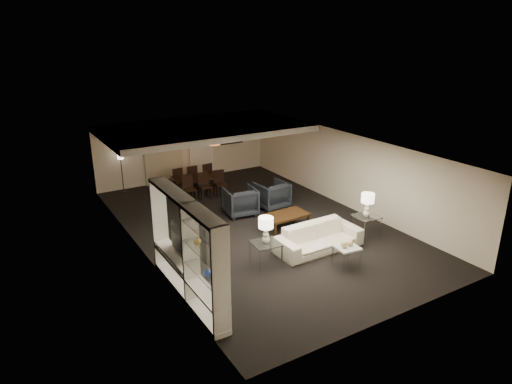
{
  "coord_description": "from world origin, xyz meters",
  "views": [
    {
      "loc": [
        -6.56,
        -10.96,
        5.63
      ],
      "look_at": [
        0.0,
        0.0,
        1.1
      ],
      "focal_mm": 32.0,
      "sensor_mm": 36.0,
      "label": 1
    }
  ],
  "objects": [
    {
      "name": "door",
      "position": [
        0.7,
        5.47,
        1.05
      ],
      "size": [
        0.9,
        0.05,
        2.1
      ],
      "primitive_type": "cube",
      "color": "silver",
      "rests_on": "wall_back"
    },
    {
      "name": "coffee_table",
      "position": [
        0.65,
        -0.63,
        0.24
      ],
      "size": [
        1.35,
        0.82,
        0.48
      ],
      "primitive_type": null,
      "rotation": [
        0.0,
        0.0,
        0.03
      ],
      "color": "#311D0D",
      "rests_on": "floor"
    },
    {
      "name": "curtains",
      "position": [
        -0.9,
        5.42,
        1.2
      ],
      "size": [
        1.5,
        0.12,
        2.4
      ],
      "primitive_type": "cube",
      "color": "beige",
      "rests_on": "wall_back"
    },
    {
      "name": "painting",
      "position": [
        2.1,
        5.46,
        1.55
      ],
      "size": [
        0.95,
        0.04,
        0.65
      ],
      "primitive_type": "cube",
      "color": "#142D38",
      "rests_on": "wall_back"
    },
    {
      "name": "pendant_light",
      "position": [
        0.3,
        3.5,
        1.92
      ],
      "size": [
        0.52,
        0.52,
        0.24
      ],
      "primitive_type": "cylinder",
      "color": "#D8591E",
      "rests_on": "ceiling_soffit"
    },
    {
      "name": "wall_front",
      "position": [
        0.0,
        -5.5,
        1.25
      ],
      "size": [
        7.0,
        0.02,
        2.5
      ],
      "primitive_type": "cube",
      "color": "beige",
      "rests_on": "ground"
    },
    {
      "name": "gold_gourd_a",
      "position": [
        0.55,
        -3.33,
        0.64
      ],
      "size": [
        0.18,
        0.18,
        0.18
      ],
      "primitive_type": "sphere",
      "color": "#D8BE72",
      "rests_on": "marble_table"
    },
    {
      "name": "wall_left",
      "position": [
        -3.5,
        0.0,
        1.25
      ],
      "size": [
        0.02,
        11.0,
        2.5
      ],
      "primitive_type": "cube",
      "color": "beige",
      "rests_on": "ground"
    },
    {
      "name": "television",
      "position": [
        -3.28,
        -1.96,
        1.08
      ],
      "size": [
        1.13,
        0.15,
        0.65
      ],
      "primitive_type": "imported",
      "rotation": [
        0.0,
        0.0,
        1.57
      ],
      "color": "black",
      "rests_on": "media_unit"
    },
    {
      "name": "floor_speaker",
      "position": [
        -2.35,
        -1.33,
        0.63
      ],
      "size": [
        0.18,
        0.18,
        1.26
      ],
      "primitive_type": "cube",
      "rotation": [
        0.0,
        0.0,
        -0.34
      ],
      "color": "black",
      "rests_on": "floor"
    },
    {
      "name": "wall_back",
      "position": [
        0.0,
        5.5,
        1.25
      ],
      "size": [
        7.0,
        0.02,
        2.5
      ],
      "primitive_type": "cube",
      "color": "beige",
      "rests_on": "ground"
    },
    {
      "name": "sofa",
      "position": [
        0.65,
        -2.23,
        0.35
      ],
      "size": [
        2.43,
        0.97,
        0.71
      ],
      "primitive_type": "imported",
      "rotation": [
        0.0,
        0.0,
        0.01
      ],
      "color": "beige",
      "rests_on": "floor"
    },
    {
      "name": "chair_nr",
      "position": [
        0.32,
        3.01,
        0.45
      ],
      "size": [
        0.47,
        0.47,
        0.91
      ],
      "primitive_type": null,
      "rotation": [
        0.0,
        0.0,
        -0.11
      ],
      "color": "black",
      "rests_on": "floor"
    },
    {
      "name": "ceiling",
      "position": [
        0.0,
        0.0,
        2.5
      ],
      "size": [
        7.0,
        11.0,
        0.02
      ],
      "primitive_type": "cube",
      "color": "silver",
      "rests_on": "ground"
    },
    {
      "name": "dining_table",
      "position": [
        -0.28,
        3.66,
        0.31
      ],
      "size": [
        1.83,
        1.15,
        0.61
      ],
      "primitive_type": "imported",
      "rotation": [
        0.0,
        0.0,
        -0.1
      ],
      "color": "black",
      "rests_on": "floor"
    },
    {
      "name": "side_table_right",
      "position": [
        2.35,
        -2.23,
        0.31
      ],
      "size": [
        0.69,
        0.69,
        0.62
      ],
      "primitive_type": null,
      "rotation": [
        0.0,
        0.0,
        -0.04
      ],
      "color": "white",
      "rests_on": "floor"
    },
    {
      "name": "table_lamp_right",
      "position": [
        2.35,
        -2.23,
        0.96
      ],
      "size": [
        0.38,
        0.38,
        0.69
      ],
      "primitive_type": null,
      "rotation": [
        0.0,
        0.0,
        0.01
      ],
      "color": "#EDE6C8",
      "rests_on": "side_table_right"
    },
    {
      "name": "armchair_right",
      "position": [
        1.25,
        1.07,
        0.45
      ],
      "size": [
        1.01,
        1.03,
        0.9
      ],
      "primitive_type": "imported",
      "rotation": [
        0.0,
        0.0,
        3.19
      ],
      "color": "black",
      "rests_on": "floor"
    },
    {
      "name": "marble_table",
      "position": [
        0.65,
        -3.33,
        0.28
      ],
      "size": [
        0.6,
        0.6,
        0.55
      ],
      "primitive_type": null,
      "rotation": [
        0.0,
        0.0,
        -0.1
      ],
      "color": "white",
      "rests_on": "floor"
    },
    {
      "name": "vase_amber",
      "position": [
        -3.31,
        -3.23,
        1.64
      ],
      "size": [
        0.16,
        0.16,
        0.16
      ],
      "primitive_type": "imported",
      "color": "gold",
      "rests_on": "media_unit"
    },
    {
      "name": "chair_nm",
      "position": [
        -0.28,
        3.01,
        0.45
      ],
      "size": [
        0.46,
        0.46,
        0.91
      ],
      "primitive_type": null,
      "rotation": [
        0.0,
        0.0,
        -0.08
      ],
      "color": "black",
      "rests_on": "floor"
    },
    {
      "name": "chair_fl",
      "position": [
        -0.88,
        4.31,
        0.45
      ],
      "size": [
        0.47,
        0.47,
        0.91
      ],
      "primitive_type": null,
      "rotation": [
        0.0,
        0.0,
        3.25
      ],
      "color": "black",
      "rests_on": "floor"
    },
    {
      "name": "armchair_left",
      "position": [
        0.05,
        1.07,
        0.45
      ],
      "size": [
        1.09,
        1.11,
        0.9
      ],
      "primitive_type": "imported",
      "rotation": [
        0.0,
        0.0,
        3.0
      ],
      "color": "black",
      "rests_on": "floor"
    },
    {
      "name": "chair_nl",
      "position": [
        -0.88,
        3.01,
        0.45
      ],
      "size": [
        0.42,
        0.42,
        0.91
      ],
      "primitive_type": null,
      "rotation": [
        0.0,
        0.0,
        0.0
      ],
      "color": "black",
      "rests_on": "floor"
    },
    {
      "name": "gold_gourd_b",
      "position": [
        0.75,
        -3.33,
        0.63
      ],
      "size": [
        0.15,
        0.15,
        0.15
      ],
      "primitive_type": "sphere",
      "color": "#DEB375",
      "rests_on": "marble_table"
    },
    {
      "name": "chair_fm",
      "position": [
        -0.28,
        4.31,
        0.45
      ],
      "size": [
        0.43,
        0.43,
        0.91
      ],
      "primitive_type": null,
      "rotation": [
        0.0,
        0.0,
        3.12
      ],
      "color": "black",
      "rests_on": "floor"
    },
    {
      "name": "floor",
      "position": [
        0.0,
        0.0,
        0.0
      ],
      "size": [
        11.0,
        11.0,
        0.0
      ],
      "primitive_type": "plane",
      "color": "black",
      "rests_on": "ground"
    },
    {
      "name": "vase_blue",
      "position": [
        -3.31,
        -3.67,
        1.15
      ],
      "size": [
        0.17,
        0.17,
        0.18
      ],
      "primitive_type": "imported",
      "color": "#2746AA",
      "rests_on": "media_unit"
    },
    {
      "name": "side_table_left",
      "position": [
        -1.05,
        -2.23,
        0.31
      ],
      "size": [
        0.73,
        0.73,
        0.62
      ],
      "primitive_type": null,
      "rotation": [
        0.0,
        0.0,
        -0.11
      ],
      "color": "white",
      "rests_on": "floor"
    },
    {
      "name": "wall_right",
      "position": [
        3.5,
        0.0,
        1.25
      ],
      "size": [
        0.02,
        11.0,
        2.5
      ],
      "primitive_type": "cube",
      "color": "beige",
      "rests_on": "ground"
    },
    {
      "name": "floor_lamp",
      "position": [
        -2.59,
        5.2,
        0.73
      ],
      "size": [
        0.27,
        0.27,
        1.45
      ],
      "primitive_type": null,
      "rotation": [
        0.0,
        0.0,
        -0.37
      ],
      "color": "black",
      "rests_on": "floor"
    },
    {
      "name": "table_lamp_left",
      "position": [
        -1.05,
        -2.23,
        0.96
      ],
      "size": [
        0.4,
        0.4,
        0.69
      ],
      "primitive_type": null,
      "rotation": [
        0.0,
        0.0,
        -0.07
      ],
      "color": "beige",
      "rests_on": "side_table_left"
    },
    {
      "name": "media_unit",
      "position": [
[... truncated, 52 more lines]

